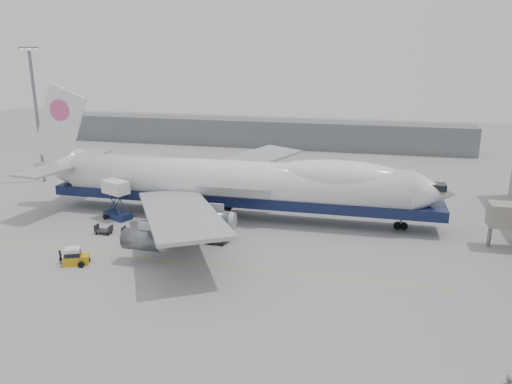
% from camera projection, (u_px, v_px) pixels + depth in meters
% --- Properties ---
extents(ground, '(260.00, 260.00, 0.00)m').
position_uv_depth(ground, '(209.00, 245.00, 66.30)').
color(ground, gray).
rests_on(ground, ground).
extents(apron_line, '(60.00, 0.15, 0.01)m').
position_uv_depth(apron_line, '(194.00, 263.00, 60.69)').
color(apron_line, gold).
rests_on(apron_line, ground).
extents(hangar, '(110.00, 8.00, 7.00)m').
position_uv_depth(hangar, '(257.00, 133.00, 132.97)').
color(hangar, slate).
rests_on(hangar, ground).
extents(floodlight_mast, '(2.40, 2.40, 25.43)m').
position_uv_depth(floodlight_mast, '(36.00, 108.00, 94.04)').
color(floodlight_mast, slate).
rests_on(floodlight_mast, ground).
extents(airliner, '(67.00, 55.30, 19.98)m').
position_uv_depth(airliner, '(237.00, 182.00, 75.81)').
color(airliner, white).
rests_on(airliner, ground).
extents(catering_truck, '(4.88, 4.18, 5.97)m').
position_uv_depth(catering_truck, '(116.00, 197.00, 75.75)').
color(catering_truck, navy).
rests_on(catering_truck, ground).
extents(baggage_tug, '(3.31, 2.64, 2.14)m').
position_uv_depth(baggage_tug, '(75.00, 257.00, 60.12)').
color(baggage_tug, '#C09112').
rests_on(baggage_tug, ground).
extents(ground_worker, '(0.56, 0.71, 1.73)m').
position_uv_depth(ground_worker, '(60.00, 257.00, 60.43)').
color(ground_worker, black).
rests_on(ground_worker, ground).
extents(traffic_cone, '(0.35, 0.35, 0.52)m').
position_uv_depth(traffic_cone, '(70.00, 258.00, 61.67)').
color(traffic_cone, red).
rests_on(traffic_cone, ground).
extents(dolly_0, '(2.30, 1.35, 1.30)m').
position_uv_depth(dolly_0, '(104.00, 230.00, 70.21)').
color(dolly_0, '#2D2D30').
rests_on(dolly_0, ground).
extents(dolly_1, '(2.30, 1.35, 1.30)m').
position_uv_depth(dolly_1, '(131.00, 233.00, 69.28)').
color(dolly_1, '#2D2D30').
rests_on(dolly_1, ground).
extents(dolly_2, '(2.30, 1.35, 1.30)m').
position_uv_depth(dolly_2, '(159.00, 235.00, 68.36)').
color(dolly_2, '#2D2D30').
rests_on(dolly_2, ground).
extents(dolly_3, '(2.30, 1.35, 1.30)m').
position_uv_depth(dolly_3, '(188.00, 238.00, 67.43)').
color(dolly_3, '#2D2D30').
rests_on(dolly_3, ground).
extents(dolly_4, '(2.30, 1.35, 1.30)m').
position_uv_depth(dolly_4, '(217.00, 240.00, 66.51)').
color(dolly_4, '#2D2D30').
rests_on(dolly_4, ground).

